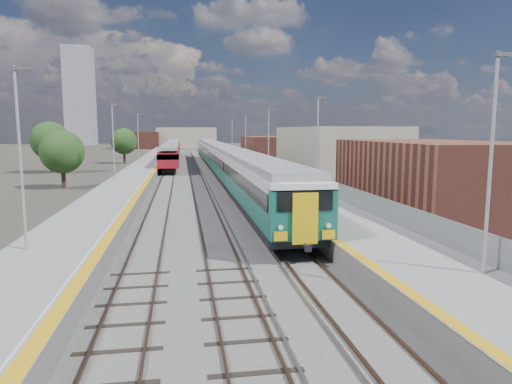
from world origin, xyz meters
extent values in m
plane|color=#47443A|center=(0.00, 50.00, 0.00)|extent=(320.00, 320.00, 0.00)
cube|color=#565451|center=(-2.25, 52.50, 0.03)|extent=(10.50, 155.00, 0.06)
cube|color=#4C3323|center=(0.78, 55.00, 0.11)|extent=(0.07, 160.00, 0.14)
cube|color=#4C3323|center=(2.22, 55.00, 0.11)|extent=(0.07, 160.00, 0.14)
cube|color=#4C3323|center=(-2.72, 55.00, 0.11)|extent=(0.07, 160.00, 0.14)
cube|color=#4C3323|center=(-1.28, 55.00, 0.11)|extent=(0.07, 160.00, 0.14)
cube|color=#4C3323|center=(-6.22, 55.00, 0.11)|extent=(0.07, 160.00, 0.14)
cube|color=#4C3323|center=(-4.78, 55.00, 0.11)|extent=(0.07, 160.00, 0.14)
cube|color=gray|center=(0.45, 55.00, 0.10)|extent=(0.08, 160.00, 0.10)
cube|color=gray|center=(-0.95, 55.00, 0.10)|extent=(0.08, 160.00, 0.10)
cube|color=slate|center=(5.25, 52.50, 0.50)|extent=(4.70, 155.00, 1.00)
cube|color=gray|center=(5.25, 52.50, 1.00)|extent=(4.70, 155.00, 0.03)
cube|color=gold|center=(3.15, 52.50, 1.02)|extent=(0.40, 155.00, 0.01)
cube|color=gray|center=(7.45, 52.50, 1.60)|extent=(0.06, 155.00, 1.20)
cylinder|color=#9EA0A3|center=(6.60, 2.00, 4.77)|extent=(0.12, 0.12, 7.50)
cube|color=#4C4C4F|center=(6.85, 2.00, 8.42)|extent=(0.70, 0.18, 0.14)
cylinder|color=#9EA0A3|center=(6.60, 22.00, 4.77)|extent=(0.12, 0.12, 7.50)
cube|color=#4C4C4F|center=(6.85, 22.00, 8.42)|extent=(0.70, 0.18, 0.14)
cylinder|color=#9EA0A3|center=(6.60, 42.00, 4.77)|extent=(0.12, 0.12, 7.50)
cube|color=#4C4C4F|center=(6.85, 42.00, 8.42)|extent=(0.70, 0.18, 0.14)
cylinder|color=#9EA0A3|center=(6.60, 62.00, 4.77)|extent=(0.12, 0.12, 7.50)
cube|color=#4C4C4F|center=(6.85, 62.00, 8.42)|extent=(0.70, 0.18, 0.14)
cylinder|color=#9EA0A3|center=(6.60, 82.00, 4.77)|extent=(0.12, 0.12, 7.50)
cube|color=#4C4C4F|center=(6.85, 82.00, 8.42)|extent=(0.70, 0.18, 0.14)
cube|color=slate|center=(-9.05, 52.50, 0.50)|extent=(4.30, 155.00, 1.00)
cube|color=gray|center=(-9.05, 52.50, 1.00)|extent=(4.30, 155.00, 0.03)
cube|color=gold|center=(-7.15, 52.50, 1.02)|extent=(0.45, 155.00, 0.01)
cube|color=silver|center=(-7.50, 52.50, 1.03)|extent=(0.08, 155.00, 0.01)
cylinder|color=#9EA0A3|center=(-10.20, 8.00, 4.77)|extent=(0.12, 0.12, 7.50)
cube|color=#4C4C4F|center=(-9.95, 8.00, 8.42)|extent=(0.70, 0.18, 0.14)
cylinder|color=#9EA0A3|center=(-10.20, 34.00, 4.77)|extent=(0.12, 0.12, 7.50)
cube|color=#4C4C4F|center=(-9.95, 34.00, 8.42)|extent=(0.70, 0.18, 0.14)
cylinder|color=#9EA0A3|center=(-10.20, 60.00, 4.77)|extent=(0.12, 0.12, 7.50)
cube|color=#4C4C4F|center=(-9.95, 60.00, 8.42)|extent=(0.70, 0.18, 0.14)
cube|color=brown|center=(14.00, 18.00, 2.60)|extent=(9.00, 16.00, 5.20)
cube|color=#A09980|center=(16.00, 45.00, 3.20)|extent=(11.00, 22.00, 6.40)
cube|color=brown|center=(13.00, 78.00, 2.40)|extent=(8.00, 18.00, 4.80)
cube|color=#A09980|center=(-2.00, 150.00, 3.50)|extent=(20.00, 14.00, 7.00)
cube|color=brown|center=(-18.00, 145.00, 2.80)|extent=(14.00, 12.00, 5.60)
cube|color=gray|center=(-45.00, 190.00, 20.00)|extent=(11.00, 11.00, 40.00)
cube|color=black|center=(1.50, 17.87, 0.94)|extent=(2.91, 20.84, 0.49)
cube|color=#0F504B|center=(1.50, 17.87, 1.80)|extent=(3.01, 20.84, 1.22)
cube|color=black|center=(1.50, 17.87, 2.76)|extent=(3.08, 20.84, 0.83)
cube|color=silver|center=(1.50, 17.87, 3.42)|extent=(3.01, 20.84, 0.51)
cube|color=gray|center=(1.50, 17.87, 3.87)|extent=(2.67, 20.84, 0.43)
cube|color=black|center=(1.50, 39.21, 0.94)|extent=(2.91, 20.84, 0.49)
cube|color=#0F504B|center=(1.50, 39.21, 1.80)|extent=(3.01, 20.84, 1.22)
cube|color=black|center=(1.50, 39.21, 2.76)|extent=(3.08, 20.84, 0.83)
cube|color=silver|center=(1.50, 39.21, 3.42)|extent=(3.01, 20.84, 0.51)
cube|color=gray|center=(1.50, 39.21, 3.87)|extent=(2.67, 20.84, 0.43)
cube|color=black|center=(1.50, 60.55, 0.94)|extent=(2.91, 20.84, 0.49)
cube|color=#0F504B|center=(1.50, 60.55, 1.80)|extent=(3.01, 20.84, 1.22)
cube|color=black|center=(1.50, 60.55, 2.76)|extent=(3.08, 20.84, 0.83)
cube|color=silver|center=(1.50, 60.55, 3.42)|extent=(3.01, 20.84, 0.51)
cube|color=gray|center=(1.50, 60.55, 3.87)|extent=(2.67, 20.84, 0.43)
cube|color=black|center=(1.50, 81.89, 0.94)|extent=(2.91, 20.84, 0.49)
cube|color=#0F504B|center=(1.50, 81.89, 1.80)|extent=(3.01, 20.84, 1.22)
cube|color=black|center=(1.50, 81.89, 2.76)|extent=(3.08, 20.84, 0.83)
cube|color=silver|center=(1.50, 81.89, 3.42)|extent=(3.01, 20.84, 0.51)
cube|color=gray|center=(1.50, 81.89, 3.87)|extent=(2.67, 20.84, 0.43)
cube|color=#0F504B|center=(1.50, 7.18, 2.30)|extent=(2.99, 0.64, 2.24)
cube|color=black|center=(1.50, 6.85, 2.94)|extent=(2.46, 0.06, 0.85)
cube|color=gold|center=(1.50, 6.79, 2.19)|extent=(1.12, 0.11, 2.24)
cube|color=black|center=(-5.50, 57.79, 0.47)|extent=(1.90, 16.12, 0.66)
cube|color=maroon|center=(-5.50, 57.79, 2.05)|extent=(2.79, 18.96, 2.00)
cube|color=black|center=(-5.50, 57.79, 2.54)|extent=(2.85, 18.96, 0.70)
cube|color=gray|center=(-5.50, 57.79, 3.54)|extent=(2.49, 18.96, 0.40)
cube|color=black|center=(-5.50, 77.25, 0.47)|extent=(1.90, 16.12, 0.66)
cube|color=maroon|center=(-5.50, 77.25, 2.05)|extent=(2.79, 18.96, 2.00)
cube|color=black|center=(-5.50, 77.25, 2.54)|extent=(2.85, 18.96, 0.70)
cube|color=gray|center=(-5.50, 77.25, 3.54)|extent=(2.49, 18.96, 0.40)
cube|color=black|center=(-5.50, 96.71, 0.47)|extent=(1.90, 16.12, 0.66)
cube|color=maroon|center=(-5.50, 96.71, 2.05)|extent=(2.79, 18.96, 2.00)
cube|color=black|center=(-5.50, 96.71, 2.54)|extent=(2.85, 18.96, 0.70)
cube|color=gray|center=(-5.50, 96.71, 3.54)|extent=(2.49, 18.96, 0.40)
cylinder|color=#382619|center=(-15.83, 37.56, 1.05)|extent=(0.44, 0.44, 2.10)
sphere|color=#1B3B16|center=(-15.83, 37.56, 3.80)|extent=(4.44, 4.44, 4.44)
cylinder|color=#382619|center=(-21.89, 56.20, 1.26)|extent=(0.44, 0.44, 2.52)
sphere|color=#1B3B16|center=(-21.89, 56.20, 4.55)|extent=(5.33, 5.33, 5.33)
cylinder|color=#382619|center=(-14.06, 74.10, 1.12)|extent=(0.44, 0.44, 2.23)
sphere|color=#1B3B16|center=(-14.06, 74.10, 4.03)|extent=(4.72, 4.72, 4.72)
cylinder|color=#382619|center=(22.31, 72.98, 1.08)|extent=(0.44, 0.44, 2.15)
sphere|color=#1B3B16|center=(22.31, 72.98, 3.88)|extent=(4.54, 4.54, 4.54)
camera|label=1|loc=(-3.69, -11.90, 5.94)|focal=32.00mm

